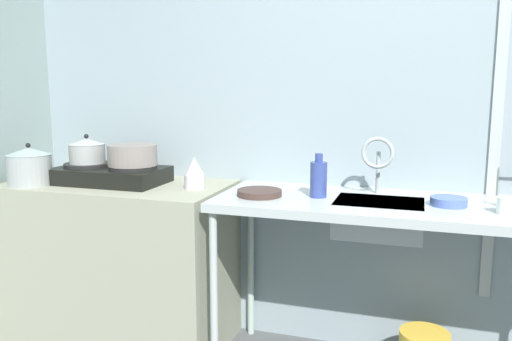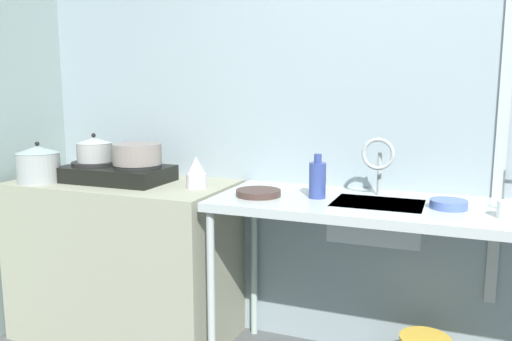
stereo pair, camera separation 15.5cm
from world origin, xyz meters
TOP-DOWN VIEW (x-y plane):
  - wall_back at (0.00, 1.47)m, footprint 5.38×0.10m
  - wall_metal_strip at (0.20, 1.41)m, footprint 0.05×0.01m
  - counter_concrete at (-1.64, 1.12)m, footprint 1.17×0.61m
  - counter_sink at (-0.17, 1.12)m, footprint 1.72×0.61m
  - stove at (-1.68, 1.12)m, footprint 0.58×0.33m
  - pot_on_left_burner at (-1.82, 1.12)m, footprint 0.19×0.19m
  - pot_on_right_burner at (-1.54, 1.12)m, footprint 0.25×0.25m
  - pot_beside_stove at (-2.04, 0.94)m, footprint 0.22×0.22m
  - percolator at (-1.19, 1.11)m, footprint 0.10×0.10m
  - sink_basin at (-0.29, 1.10)m, footprint 0.39×0.28m
  - faucet at (-0.31, 1.22)m, footprint 0.15×0.08m
  - frying_pan at (-0.83, 1.05)m, footprint 0.21×0.21m
  - cup_by_rack at (0.21, 1.02)m, footprint 0.08×0.08m
  - small_bowl_on_drainboard at (-0.00, 1.11)m, footprint 0.15×0.15m
  - bottle_by_sink at (-0.57, 1.11)m, footprint 0.08×0.08m

SIDE VIEW (x-z plane):
  - counter_concrete at x=-1.64m, z-range 0.00..0.87m
  - sink_basin at x=-0.29m, z-range 0.71..0.87m
  - counter_sink at x=-0.17m, z-range 0.37..1.24m
  - frying_pan at x=-0.83m, z-range 0.87..0.90m
  - small_bowl_on_drainboard at x=0.00m, z-range 0.87..0.90m
  - cup_by_rack at x=0.21m, z-range 0.87..0.93m
  - stove at x=-1.68m, z-range 0.87..0.97m
  - percolator at x=-1.19m, z-range 0.87..1.02m
  - bottle_by_sink at x=-0.57m, z-range 0.85..1.06m
  - pot_beside_stove at x=-2.04m, z-range 0.86..1.08m
  - pot_on_right_burner at x=-1.54m, z-range 0.97..1.08m
  - pot_on_left_burner at x=-1.82m, z-range 0.96..1.11m
  - faucet at x=-0.31m, z-range 0.92..1.19m
  - wall_back at x=0.00m, z-range 0.00..2.42m
  - wall_metal_strip at x=0.20m, z-range 0.36..2.30m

